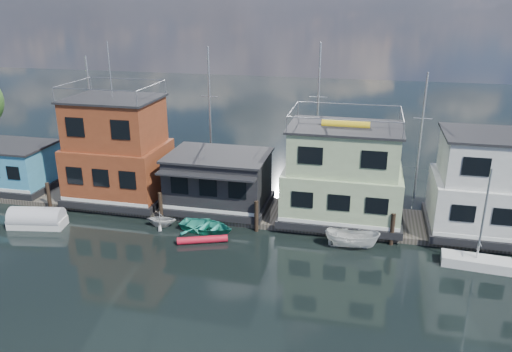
% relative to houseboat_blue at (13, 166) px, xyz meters
% --- Properties ---
extents(ground, '(160.00, 160.00, 0.00)m').
position_rel_houseboat_blue_xyz_m(ground, '(18.00, -12.00, -2.21)').
color(ground, black).
rests_on(ground, ground).
extents(dock, '(48.00, 5.00, 0.40)m').
position_rel_houseboat_blue_xyz_m(dock, '(18.00, 0.00, -2.01)').
color(dock, '#595147').
rests_on(dock, ground).
extents(houseboat_blue, '(6.40, 4.90, 3.66)m').
position_rel_houseboat_blue_xyz_m(houseboat_blue, '(0.00, 0.00, 0.00)').
color(houseboat_blue, black).
rests_on(houseboat_blue, dock).
extents(houseboat_red, '(7.40, 5.90, 11.86)m').
position_rel_houseboat_blue_xyz_m(houseboat_red, '(9.50, 0.00, 1.90)').
color(houseboat_red, black).
rests_on(houseboat_red, dock).
extents(houseboat_dark, '(7.40, 6.10, 4.06)m').
position_rel_houseboat_blue_xyz_m(houseboat_dark, '(17.50, -0.02, 0.21)').
color(houseboat_dark, black).
rests_on(houseboat_dark, dock).
extents(houseboat_green, '(8.40, 5.90, 7.03)m').
position_rel_houseboat_blue_xyz_m(houseboat_green, '(26.50, 0.00, 1.34)').
color(houseboat_green, black).
rests_on(houseboat_green, dock).
extents(houseboat_white, '(8.40, 5.90, 6.66)m').
position_rel_houseboat_blue_xyz_m(houseboat_white, '(36.50, 0.00, 1.33)').
color(houseboat_white, black).
rests_on(houseboat_white, dock).
extents(pilings, '(42.28, 0.28, 2.20)m').
position_rel_houseboat_blue_xyz_m(pilings, '(17.67, -2.80, -1.11)').
color(pilings, '#2D2116').
rests_on(pilings, ground).
extents(background_masts, '(36.40, 0.16, 12.00)m').
position_rel_houseboat_blue_xyz_m(background_masts, '(22.76, 6.00, 3.35)').
color(background_masts, silver).
rests_on(background_masts, ground).
extents(dinghy_white, '(2.32, 2.06, 1.12)m').
position_rel_houseboat_blue_xyz_m(dinghy_white, '(14.33, -3.57, -1.65)').
color(dinghy_white, beige).
rests_on(dinghy_white, ground).
extents(motorboat, '(3.48, 1.39, 1.33)m').
position_rel_houseboat_blue_xyz_m(motorboat, '(27.52, -3.92, -1.54)').
color(motorboat, silver).
rests_on(motorboat, ground).
extents(dinghy_teal, '(4.21, 3.29, 0.80)m').
position_rel_houseboat_blue_xyz_m(dinghy_teal, '(17.68, -3.66, -1.81)').
color(dinghy_teal, teal).
rests_on(dinghy_teal, ground).
extents(tarp_runabout, '(4.03, 2.15, 1.55)m').
position_rel_houseboat_blue_xyz_m(tarp_runabout, '(5.88, -5.58, -1.63)').
color(tarp_runabout, silver).
rests_on(tarp_runabout, ground).
extents(day_sailer, '(4.02, 1.64, 6.19)m').
position_rel_houseboat_blue_xyz_m(day_sailer, '(34.86, -4.59, -1.82)').
color(day_sailer, silver).
rests_on(day_sailer, ground).
extents(red_kayak, '(3.25, 1.63, 0.48)m').
position_rel_houseboat_blue_xyz_m(red_kayak, '(17.95, -5.34, -1.96)').
color(red_kayak, '#AE1225').
rests_on(red_kayak, ground).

